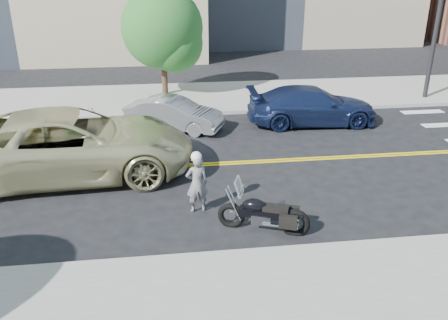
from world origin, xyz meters
TOP-DOWN VIEW (x-y plane):
  - ground_plane at (0.00, 0.00)m, footprint 120.00×120.00m
  - sidewalk_far at (0.00, 7.50)m, footprint 60.00×5.00m
  - motorcyclist at (-1.07, -2.91)m, footprint 0.61×0.44m
  - motorcycle at (0.41, -4.07)m, footprint 2.22×1.36m
  - suv at (-4.54, -0.27)m, footprint 7.29×3.72m
  - parked_car_silver at (-1.46, 3.46)m, footprint 3.86×2.69m
  - parked_car_blue at (3.87, 3.47)m, footprint 5.05×2.21m
  - tree_far_a at (-1.72, 8.05)m, footprint 3.61×3.61m

SIDE VIEW (x-z plane):
  - ground_plane at x=0.00m, z-range 0.00..0.00m
  - sidewalk_far at x=0.00m, z-range 0.00..0.15m
  - parked_car_silver at x=-1.46m, z-range 0.00..1.21m
  - motorcycle at x=0.41m, z-range 0.00..1.30m
  - parked_car_blue at x=3.87m, z-range 0.00..1.45m
  - motorcyclist at x=-1.07m, z-range 0.00..1.64m
  - suv at x=-4.54m, z-range 0.00..1.97m
  - tree_far_a at x=-1.72m, z-range 0.66..5.59m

